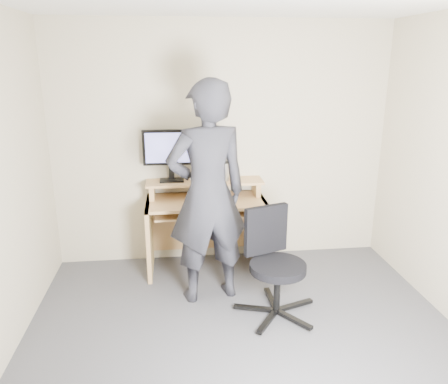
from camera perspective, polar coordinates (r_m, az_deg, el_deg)
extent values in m
plane|color=#505055|center=(3.48, 3.29, -20.35)|extent=(3.50, 3.50, 0.00)
cube|color=#BEAF97|center=(4.58, -0.22, 6.16)|extent=(3.50, 0.02, 2.50)
cube|color=tan|center=(4.53, -9.68, -5.81)|extent=(0.04, 0.60, 0.75)
cube|color=tan|center=(4.61, 4.94, -5.22)|extent=(0.04, 0.60, 0.75)
cube|color=tan|center=(4.40, -2.36, -1.23)|extent=(1.20, 0.60, 0.03)
cube|color=tan|center=(4.36, -2.26, -2.74)|extent=(1.02, 0.38, 0.02)
cube|color=tan|center=(4.52, -9.37, 0.21)|extent=(0.05, 0.28, 0.15)
cube|color=tan|center=(4.59, 4.22, 0.67)|extent=(0.05, 0.28, 0.15)
cube|color=tan|center=(4.50, -2.53, 1.33)|extent=(1.20, 0.30, 0.02)
cube|color=tan|center=(4.78, -2.58, -3.70)|extent=(1.20, 0.03, 0.65)
cube|color=black|center=(4.51, -6.83, 1.53)|extent=(0.25, 0.16, 0.02)
cube|color=black|center=(4.51, -6.87, 2.67)|extent=(0.06, 0.04, 0.16)
cube|color=black|center=(4.43, -6.98, 5.80)|extent=(0.56, 0.06, 0.36)
cube|color=#9396FF|center=(4.40, -6.98, 5.75)|extent=(0.50, 0.02, 0.30)
cube|color=black|center=(4.48, -1.90, 2.75)|extent=(0.07, 0.13, 0.20)
cylinder|color=silver|center=(4.47, 0.11, 2.64)|extent=(0.09, 0.09, 0.19)
cube|color=black|center=(4.51, 1.41, 1.60)|extent=(0.10, 0.14, 0.01)
cube|color=black|center=(4.41, -3.76, 1.37)|extent=(0.05, 0.05, 0.03)
torus|color=silver|center=(4.55, -3.50, 1.77)|extent=(0.16, 0.16, 0.06)
cube|color=black|center=(4.35, -1.70, -2.44)|extent=(0.47, 0.20, 0.03)
ellipsoid|color=black|center=(4.32, 0.77, -1.10)|extent=(0.11, 0.09, 0.04)
cube|color=black|center=(4.01, 9.20, -14.38)|extent=(0.36, 0.16, 0.03)
cube|color=black|center=(4.07, 6.16, -13.70)|extent=(0.05, 0.36, 0.03)
cube|color=black|center=(3.93, 3.99, -14.90)|extent=(0.36, 0.15, 0.03)
cube|color=black|center=(3.77, 5.72, -16.47)|extent=(0.25, 0.32, 0.03)
cube|color=black|center=(3.82, 9.11, -16.10)|extent=(0.25, 0.32, 0.03)
cylinder|color=black|center=(3.82, 6.94, -12.56)|extent=(0.06, 0.06, 0.38)
cylinder|color=black|center=(3.72, 7.06, -9.76)|extent=(0.47, 0.47, 0.07)
cube|color=black|center=(3.77, 5.50, -4.90)|extent=(0.39, 0.18, 0.43)
imported|color=black|center=(3.79, -2.18, -0.30)|extent=(0.81, 0.63, 1.97)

